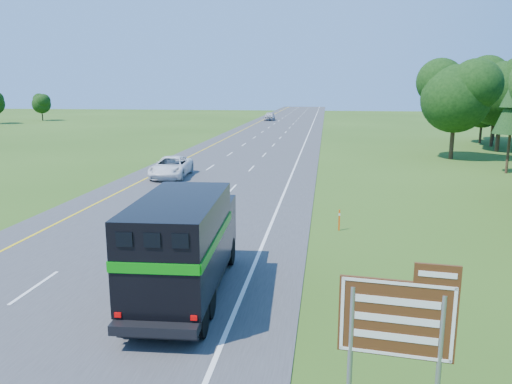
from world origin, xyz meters
TOP-DOWN VIEW (x-y plane):
  - road at (0.00, 50.00)m, footprint 15.00×260.00m
  - lane_markings at (0.00, 50.00)m, footprint 11.15×260.00m
  - horse_truck at (3.65, 11.01)m, footprint 2.86×8.00m
  - white_suv at (-3.78, 33.01)m, footprint 3.01×5.84m
  - far_car at (-3.93, 102.19)m, footprint 2.23×5.19m
  - exit_sign at (9.65, 4.93)m, footprint 2.19×0.31m
  - delineator at (8.92, 19.81)m, footprint 0.09×0.05m

SIDE VIEW (x-z plane):
  - road at x=0.00m, z-range 0.00..0.04m
  - lane_markings at x=0.00m, z-range 0.04..0.05m
  - delineator at x=8.92m, z-range 0.04..1.09m
  - white_suv at x=-3.78m, z-range 0.04..1.61m
  - far_car at x=-3.93m, z-range 0.04..1.79m
  - horse_truck at x=3.65m, z-range 0.16..3.65m
  - exit_sign at x=9.65m, z-range 0.56..4.29m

